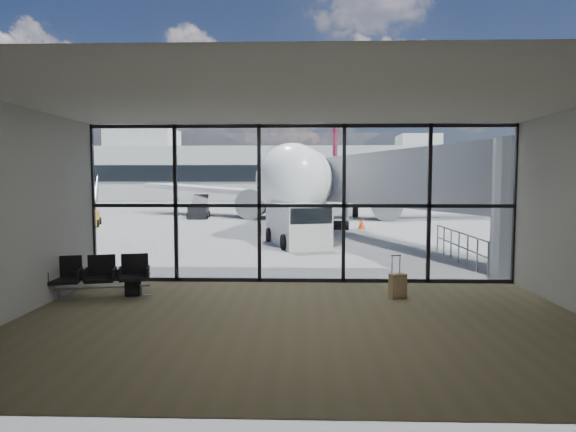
{
  "coord_description": "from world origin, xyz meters",
  "views": [
    {
      "loc": [
        0.02,
        -13.64,
        2.9
      ],
      "look_at": [
        -0.47,
        3.0,
        1.69
      ],
      "focal_mm": 30.0,
      "sensor_mm": 36.0,
      "label": 1
    }
  ],
  "objects_px": {
    "airliner": "(322,181)",
    "suitcase": "(398,286)",
    "backpack": "(133,286)",
    "service_van": "(298,224)",
    "seating_row": "(101,274)",
    "mobile_stairs": "(84,217)",
    "belt_loader": "(199,210)"
  },
  "relations": [
    {
      "from": "suitcase",
      "to": "airliner",
      "type": "height_order",
      "value": "airliner"
    },
    {
      "from": "belt_loader",
      "to": "airliner",
      "type": "bearing_deg",
      "value": 7.1
    },
    {
      "from": "service_van",
      "to": "belt_loader",
      "type": "distance_m",
      "value": 17.65
    },
    {
      "from": "airliner",
      "to": "service_van",
      "type": "relative_size",
      "value": 7.76
    },
    {
      "from": "airliner",
      "to": "service_van",
      "type": "xyz_separation_m",
      "value": [
        -1.86,
        -18.16,
        -1.91
      ]
    },
    {
      "from": "seating_row",
      "to": "airliner",
      "type": "bearing_deg",
      "value": 61.98
    },
    {
      "from": "seating_row",
      "to": "service_van",
      "type": "distance_m",
      "value": 10.98
    },
    {
      "from": "suitcase",
      "to": "mobile_stairs",
      "type": "relative_size",
      "value": 0.27
    },
    {
      "from": "backpack",
      "to": "service_van",
      "type": "bearing_deg",
      "value": 61.8
    },
    {
      "from": "airliner",
      "to": "suitcase",
      "type": "bearing_deg",
      "value": -80.87
    },
    {
      "from": "backpack",
      "to": "service_van",
      "type": "height_order",
      "value": "service_van"
    },
    {
      "from": "airliner",
      "to": "seating_row",
      "type": "bearing_deg",
      "value": -95.76
    },
    {
      "from": "seating_row",
      "to": "belt_loader",
      "type": "xyz_separation_m",
      "value": [
        -3.06,
        25.63,
        0.03
      ]
    },
    {
      "from": "seating_row",
      "to": "mobile_stairs",
      "type": "distance_m",
      "value": 20.77
    },
    {
      "from": "backpack",
      "to": "service_van",
      "type": "xyz_separation_m",
      "value": [
        4.06,
        9.77,
        0.71
      ]
    },
    {
      "from": "seating_row",
      "to": "mobile_stairs",
      "type": "bearing_deg",
      "value": 101.15
    },
    {
      "from": "belt_loader",
      "to": "backpack",
      "type": "bearing_deg",
      "value": -88.09
    },
    {
      "from": "suitcase",
      "to": "belt_loader",
      "type": "height_order",
      "value": "belt_loader"
    },
    {
      "from": "airliner",
      "to": "service_van",
      "type": "bearing_deg",
      "value": -88.18
    },
    {
      "from": "seating_row",
      "to": "suitcase",
      "type": "relative_size",
      "value": 2.21
    },
    {
      "from": "airliner",
      "to": "backpack",
      "type": "bearing_deg",
      "value": -94.31
    },
    {
      "from": "suitcase",
      "to": "service_van",
      "type": "relative_size",
      "value": 0.23
    },
    {
      "from": "seating_row",
      "to": "mobile_stairs",
      "type": "xyz_separation_m",
      "value": [
        -9.02,
        18.71,
        0.04
      ]
    },
    {
      "from": "seating_row",
      "to": "suitcase",
      "type": "xyz_separation_m",
      "value": [
        7.4,
        0.05,
        -0.26
      ]
    },
    {
      "from": "backpack",
      "to": "belt_loader",
      "type": "distance_m",
      "value": 25.83
    },
    {
      "from": "airliner",
      "to": "belt_loader",
      "type": "bearing_deg",
      "value": -158.62
    },
    {
      "from": "backpack",
      "to": "belt_loader",
      "type": "relative_size",
      "value": 0.13
    },
    {
      "from": "seating_row",
      "to": "backpack",
      "type": "bearing_deg",
      "value": -8.18
    },
    {
      "from": "service_van",
      "to": "mobile_stairs",
      "type": "relative_size",
      "value": 1.19
    },
    {
      "from": "backpack",
      "to": "suitcase",
      "type": "relative_size",
      "value": 0.51
    },
    {
      "from": "backpack",
      "to": "belt_loader",
      "type": "bearing_deg",
      "value": 92.91
    },
    {
      "from": "backpack",
      "to": "airliner",
      "type": "distance_m",
      "value": 28.67
    }
  ]
}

